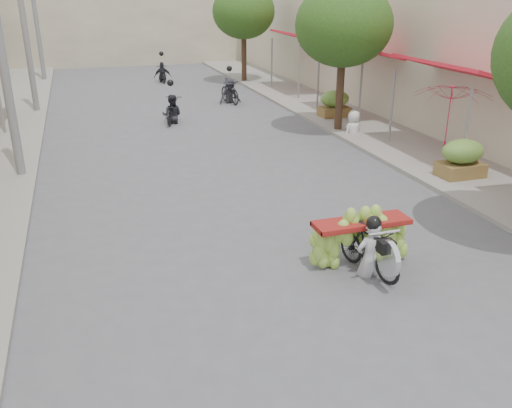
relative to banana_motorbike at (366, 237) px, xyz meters
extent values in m
cube|color=gray|center=(5.83, 10.79, -0.61)|extent=(4.00, 60.00, 0.12)
cylinder|color=slate|center=(-7.47, 12.99, 0.61)|extent=(0.08, 0.08, 2.55)
cylinder|color=slate|center=(-7.47, 16.59, 0.61)|extent=(0.08, 0.08, 2.55)
cube|color=beige|center=(10.83, 9.79, 2.33)|extent=(8.00, 40.00, 6.00)
cube|color=red|center=(5.95, 5.79, 2.08)|extent=(1.77, 4.20, 0.53)
cylinder|color=slate|center=(5.13, 3.89, 0.61)|extent=(0.08, 0.08, 2.55)
cylinder|color=slate|center=(5.13, 7.69, 0.61)|extent=(0.08, 0.08, 2.55)
cube|color=red|center=(5.95, 11.79, 2.08)|extent=(1.77, 4.20, 0.53)
cylinder|color=slate|center=(5.13, 9.89, 0.61)|extent=(0.08, 0.08, 2.55)
cylinder|color=slate|center=(5.13, 13.69, 0.61)|extent=(0.08, 0.08, 2.55)
cube|color=red|center=(5.95, 17.79, 2.08)|extent=(1.77, 4.20, 0.53)
cylinder|color=slate|center=(5.13, 15.89, 0.61)|extent=(0.08, 0.08, 2.55)
cylinder|color=slate|center=(5.13, 19.69, 0.61)|extent=(0.08, 0.08, 2.55)
cube|color=#B5AB8F|center=(-1.17, 33.79, 2.83)|extent=(20.00, 6.00, 7.00)
cylinder|color=slate|center=(-6.57, 16.79, 3.33)|extent=(0.24, 0.24, 8.00)
cylinder|color=slate|center=(-6.57, 25.79, 3.33)|extent=(0.24, 0.24, 8.00)
cylinder|color=#3A2719|center=(4.23, 9.79, 0.93)|extent=(0.28, 0.28, 3.20)
ellipsoid|color=#2B5118|center=(4.23, 9.79, 3.13)|extent=(3.40, 3.40, 2.90)
cylinder|color=#3A2719|center=(4.23, 21.79, 0.93)|extent=(0.28, 0.28, 3.20)
ellipsoid|color=#2B5118|center=(4.23, 21.79, 3.13)|extent=(3.40, 3.40, 2.90)
cube|color=brown|center=(5.03, 3.79, -0.30)|extent=(1.20, 0.80, 0.50)
ellipsoid|color=#5E8C34|center=(5.03, 3.79, 0.28)|extent=(1.20, 0.88, 0.66)
cube|color=brown|center=(5.03, 11.79, -0.30)|extent=(1.20, 0.80, 0.50)
ellipsoid|color=#5E8C34|center=(5.03, 11.79, 0.28)|extent=(1.20, 0.88, 0.66)
imported|color=black|center=(0.00, -0.14, -0.19)|extent=(0.83, 1.69, 0.96)
cylinder|color=silver|center=(0.00, -0.79, -0.05)|extent=(0.10, 0.66, 0.66)
cube|color=black|center=(0.00, -0.69, 0.13)|extent=(0.28, 0.22, 0.22)
cylinder|color=silver|center=(0.00, -0.59, 0.35)|extent=(0.60, 0.05, 0.05)
cube|color=maroon|center=(0.00, 0.21, 0.21)|extent=(1.87, 0.55, 0.10)
imported|color=silver|center=(0.00, -0.19, 0.41)|extent=(0.56, 0.41, 1.55)
sphere|color=black|center=(0.00, -0.22, 1.15)|extent=(0.28, 0.28, 0.28)
imported|color=#A81633|center=(4.97, 4.46, 1.91)|extent=(2.34, 2.34, 1.97)
imported|color=white|center=(4.53, 9.15, 0.24)|extent=(0.87, 0.65, 1.58)
imported|color=black|center=(-1.38, 13.10, -0.19)|extent=(1.20, 1.83, 0.96)
imported|color=#222329|center=(-1.38, 13.10, 0.46)|extent=(0.91, 0.73, 1.65)
sphere|color=black|center=(-1.38, 13.10, 0.91)|extent=(0.26, 0.26, 0.26)
imported|color=black|center=(1.86, 16.25, -0.11)|extent=(0.84, 1.95, 1.11)
imported|color=#222329|center=(1.86, 16.25, 0.46)|extent=(1.13, 0.72, 1.65)
sphere|color=black|center=(1.86, 16.25, 0.91)|extent=(0.26, 0.26, 0.26)
imported|color=black|center=(-0.15, 23.28, -0.24)|extent=(0.68, 1.57, 0.86)
imported|color=#222329|center=(-0.15, 23.28, 0.46)|extent=(1.00, 0.62, 1.65)
sphere|color=black|center=(-0.15, 23.28, 0.91)|extent=(0.26, 0.26, 0.26)
camera|label=1|loc=(-4.77, -8.03, 4.30)|focal=38.00mm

